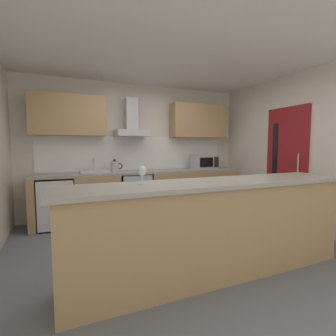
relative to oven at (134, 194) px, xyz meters
The scene contains 16 objects.
ground 1.68m from the oven, 83.22° to the right, with size 5.44×4.90×0.02m, color slate.
ceiling 2.69m from the oven, 83.22° to the right, with size 5.44×4.90×0.02m, color white.
wall_back 0.95m from the oven, 64.86° to the left, with size 5.44×0.12×2.60m, color silver.
wall_right 3.06m from the oven, 33.00° to the right, with size 0.12×4.90×2.60m, color silver.
backsplash_tile 0.86m from the oven, 60.30° to the left, with size 3.78×0.02×0.66m, color white.
counter_back 0.19m from the oven, ahead, with size 3.91×0.60×0.90m.
counter_island 2.39m from the oven, 84.59° to the right, with size 3.18×0.64×1.01m.
upper_cabinets 1.47m from the oven, 42.75° to the left, with size 3.86×0.32×0.70m.
side_door 2.80m from the oven, 29.15° to the right, with size 0.08×0.85×2.05m.
oven is the anchor object (origin of this frame).
refrigerator 1.36m from the oven, behind, with size 0.58×0.60×0.85m.
microwave 1.63m from the oven, ahead, with size 0.50×0.38×0.30m.
sink 0.86m from the oven, behind, with size 0.50×0.40×0.26m.
kettle 0.66m from the oven, behind, with size 0.29×0.15×0.24m.
range_hood 1.33m from the oven, 90.00° to the left, with size 0.62×0.45×0.72m.
wine_glass 2.49m from the oven, 103.25° to the right, with size 0.08×0.08×0.18m.
Camera 1 is at (-1.41, -2.92, 1.36)m, focal length 26.45 mm.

